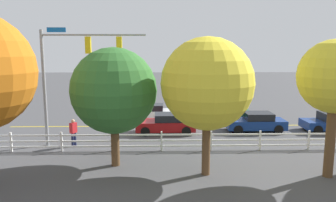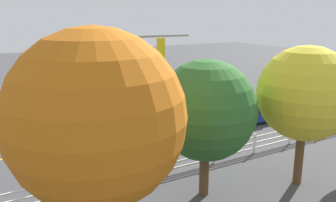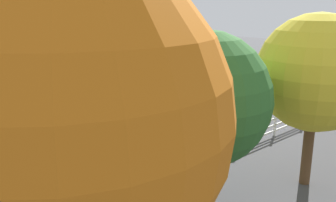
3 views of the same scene
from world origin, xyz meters
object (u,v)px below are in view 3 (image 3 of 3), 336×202
at_px(car_1, 86,113).
at_px(tree_1, 316,73).
at_px(pedestrian, 70,177).
at_px(tree_4, 203,99).
at_px(car_0, 223,104).
at_px(car_2, 274,91).
at_px(car_3, 168,97).
at_px(car_4, 145,127).
at_px(tree_0, 74,118).

xyz_separation_m(car_1, tree_1, (-2.77, 11.97, 3.64)).
distance_m(pedestrian, tree_4, 5.34).
bearing_deg(pedestrian, car_0, -136.06).
relative_size(car_0, car_2, 1.02).
xyz_separation_m(car_1, car_3, (-6.05, 0.22, -0.02)).
bearing_deg(car_1, car_4, -73.83).
distance_m(car_4, tree_1, 8.79).
relative_size(car_1, pedestrian, 2.82).
xyz_separation_m(car_0, car_1, (7.54, -3.85, -0.01)).
bearing_deg(car_3, car_0, -66.64).
xyz_separation_m(car_2, car_4, (12.01, 0.16, 0.01)).
distance_m(car_2, pedestrian, 17.99).
height_order(car_2, car_3, car_2).
bearing_deg(car_4, car_3, -142.47).
distance_m(car_1, car_3, 6.05).
bearing_deg(car_0, car_2, 178.89).
relative_size(car_0, car_3, 1.02).
xyz_separation_m(car_2, tree_1, (10.29, 7.98, 3.64)).
relative_size(car_3, car_4, 0.98).
bearing_deg(tree_1, car_2, -142.21).
xyz_separation_m(tree_0, tree_1, (-9.84, -0.98, -0.60)).
bearing_deg(car_4, car_1, -76.45).
relative_size(tree_1, tree_4, 1.08).
bearing_deg(tree_1, tree_4, -16.82).
xyz_separation_m(car_0, car_2, (-5.52, 0.14, -0.00)).
height_order(car_4, tree_4, tree_4).
bearing_deg(car_3, tree_0, -134.85).
bearing_deg(tree_1, car_3, -105.56).
relative_size(car_3, tree_0, 0.55).
bearing_deg(car_2, tree_4, 25.29).
bearing_deg(car_2, tree_0, 24.97).
xyz_separation_m(car_3, tree_4, (7.69, 10.41, 3.19)).
bearing_deg(tree_0, car_3, -135.86).
distance_m(car_2, tree_0, 22.44).
bearing_deg(car_0, car_3, -67.29).
relative_size(car_4, tree_1, 0.64).
bearing_deg(tree_1, pedestrian, -32.33).
distance_m(car_3, pedestrian, 12.80).
bearing_deg(tree_1, tree_0, 5.71).
bearing_deg(car_4, tree_0, 46.61).
bearing_deg(car_3, car_1, 178.89).
distance_m(car_2, car_4, 12.01).
relative_size(car_3, tree_4, 0.68).
xyz_separation_m(car_2, pedestrian, (17.69, 3.29, 0.27)).
bearing_deg(pedestrian, car_2, -141.28).
bearing_deg(car_1, tree_4, -96.84).
bearing_deg(car_4, tree_1, 101.74).
relative_size(car_2, car_4, 0.99).
distance_m(pedestrian, tree_0, 7.34).
bearing_deg(car_4, car_0, -177.99).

